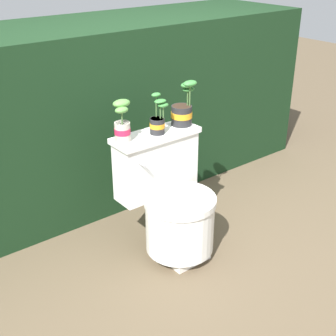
{
  "coord_description": "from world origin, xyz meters",
  "views": [
    {
      "loc": [
        -1.47,
        -1.75,
        1.64
      ],
      "look_at": [
        -0.05,
        0.06,
        0.52
      ],
      "focal_mm": 50.0,
      "sensor_mm": 36.0,
      "label": 1
    }
  ],
  "objects_px": {
    "potted_plant_left": "(122,124)",
    "potted_plant_midleft": "(158,121)",
    "toilet": "(171,202)",
    "potted_plant_middle": "(183,110)"
  },
  "relations": [
    {
      "from": "potted_plant_midleft",
      "to": "potted_plant_left",
      "type": "bearing_deg",
      "value": 173.03
    },
    {
      "from": "potted_plant_middle",
      "to": "potted_plant_left",
      "type": "bearing_deg",
      "value": 179.18
    },
    {
      "from": "toilet",
      "to": "potted_plant_midleft",
      "type": "distance_m",
      "value": 0.47
    },
    {
      "from": "toilet",
      "to": "potted_plant_middle",
      "type": "xyz_separation_m",
      "value": [
        0.2,
        0.14,
        0.46
      ]
    },
    {
      "from": "toilet",
      "to": "potted_plant_midleft",
      "type": "relative_size",
      "value": 3.12
    },
    {
      "from": "potted_plant_left",
      "to": "potted_plant_midleft",
      "type": "height_order",
      "value": "same"
    },
    {
      "from": "potted_plant_midleft",
      "to": "potted_plant_middle",
      "type": "xyz_separation_m",
      "value": [
        0.19,
        0.02,
        0.02
      ]
    },
    {
      "from": "potted_plant_left",
      "to": "potted_plant_middle",
      "type": "relative_size",
      "value": 0.86
    },
    {
      "from": "potted_plant_midleft",
      "to": "toilet",
      "type": "bearing_deg",
      "value": -91.64
    },
    {
      "from": "potted_plant_left",
      "to": "potted_plant_middle",
      "type": "xyz_separation_m",
      "value": [
        0.4,
        -0.01,
        -0.01
      ]
    }
  ]
}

